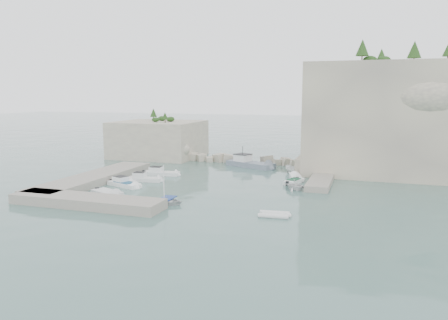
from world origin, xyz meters
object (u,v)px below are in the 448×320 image
(motorboat_d, at_px, (124,186))
(motorboat_a, at_px, (161,175))
(tender_east_c, at_px, (295,179))
(tender_east_b, at_px, (294,183))
(work_boat, at_px, (250,167))
(motorboat_b, at_px, (145,181))
(tender_east_a, at_px, (295,190))
(motorboat_c, at_px, (122,183))
(rowboat, at_px, (164,204))
(motorboat_e, at_px, (107,195))
(inflatable_dinghy, at_px, (274,216))
(tender_east_d, at_px, (296,174))

(motorboat_d, bearing_deg, motorboat_a, 104.03)
(motorboat_d, xyz_separation_m, tender_east_c, (21.10, 12.68, 0.00))
(tender_east_b, relative_size, work_boat, 0.44)
(motorboat_b, height_order, work_boat, work_boat)
(motorboat_a, distance_m, tender_east_a, 21.61)
(motorboat_a, relative_size, tender_east_a, 2.14)
(motorboat_d, distance_m, tender_east_b, 23.34)
(motorboat_b, xyz_separation_m, motorboat_d, (-0.90, -4.01, 0.00))
(motorboat_d, relative_size, work_boat, 0.61)
(motorboat_b, distance_m, work_boat, 20.20)
(motorboat_a, bearing_deg, tender_east_c, 4.18)
(motorboat_b, bearing_deg, motorboat_c, -144.29)
(motorboat_d, distance_m, rowboat, 11.60)
(motorboat_e, xyz_separation_m, tender_east_a, (21.55, 10.31, 0.00))
(motorboat_d, height_order, tender_east_a, tender_east_a)
(inflatable_dinghy, relative_size, tender_east_a, 1.19)
(work_boat, bearing_deg, motorboat_a, -109.70)
(motorboat_b, bearing_deg, tender_east_b, 4.39)
(motorboat_c, distance_m, work_boat, 23.36)
(motorboat_c, bearing_deg, motorboat_d, -39.18)
(tender_east_b, height_order, work_boat, work_boat)
(tender_east_c, bearing_deg, motorboat_a, 84.65)
(motorboat_c, distance_m, tender_east_a, 23.90)
(motorboat_c, relative_size, rowboat, 1.03)
(work_boat, bearing_deg, inflatable_dinghy, -47.26)
(motorboat_a, relative_size, tender_east_c, 1.33)
(motorboat_d, height_order, rowboat, motorboat_d)
(inflatable_dinghy, height_order, tender_east_c, tender_east_c)
(motorboat_c, xyz_separation_m, work_boat, (13.45, 19.10, 0.00))
(motorboat_a, bearing_deg, tender_east_b, -5.74)
(tender_east_b, bearing_deg, motorboat_a, 106.79)
(tender_east_d, bearing_deg, tender_east_b, -143.78)
(motorboat_a, height_order, motorboat_c, motorboat_a)
(motorboat_e, height_order, inflatable_dinghy, motorboat_e)
(rowboat, bearing_deg, tender_east_d, -25.93)
(motorboat_d, bearing_deg, tender_east_a, 33.57)
(motorboat_e, xyz_separation_m, inflatable_dinghy, (21.49, -2.78, 0.00))
(motorboat_b, xyz_separation_m, inflatable_dinghy, (21.35, -12.02, 0.00))
(rowboat, relative_size, tender_east_a, 1.54)
(motorboat_e, relative_size, tender_east_a, 1.68)
(motorboat_b, bearing_deg, work_boat, 46.65)
(rowboat, bearing_deg, motorboat_d, 53.04)
(motorboat_d, relative_size, tender_east_a, 2.06)
(motorboat_e, xyz_separation_m, tender_east_d, (19.74, 21.86, 0.00))
(rowboat, height_order, tender_east_c, rowboat)
(motorboat_b, distance_m, inflatable_dinghy, 24.50)
(motorboat_e, height_order, tender_east_b, same)
(inflatable_dinghy, bearing_deg, motorboat_c, 152.87)
(tender_east_a, distance_m, tender_east_c, 7.69)
(rowboat, distance_m, tender_east_d, 26.04)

